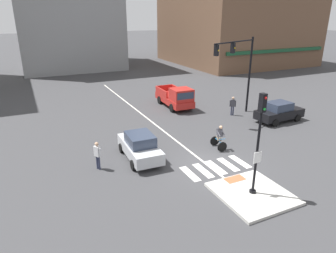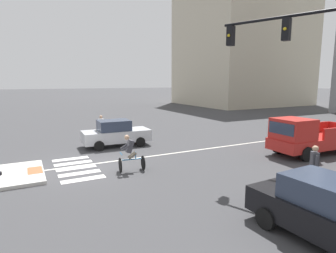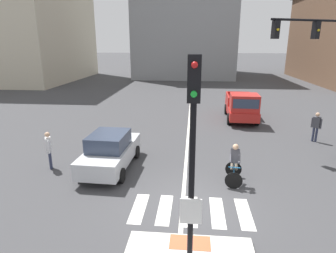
{
  "view_description": "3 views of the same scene",
  "coord_description": "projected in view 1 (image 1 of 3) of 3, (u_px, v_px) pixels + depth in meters",
  "views": [
    {
      "loc": [
        -9.26,
        -13.32,
        8.34
      ],
      "look_at": [
        -0.83,
        4.26,
        1.09
      ],
      "focal_mm": 32.33,
      "sensor_mm": 36.0,
      "label": 1
    },
    {
      "loc": [
        13.18,
        -2.44,
        4.02
      ],
      "look_at": [
        -0.11,
        4.46,
        1.59
      ],
      "focal_mm": 29.87,
      "sensor_mm": 36.0,
      "label": 2
    },
    {
      "loc": [
        0.0,
        -8.68,
        5.32
      ],
      "look_at": [
        -1.21,
        4.54,
        1.4
      ],
      "focal_mm": 30.43,
      "sensor_mm": 36.0,
      "label": 3
    }
  ],
  "objects": [
    {
      "name": "pedestrian_at_curb_left",
      "position": [
        97.0,
        153.0,
        17.03
      ],
      "size": [
        0.36,
        0.5,
        1.67
      ],
      "color": "#2D334C",
      "rests_on": "ground"
    },
    {
      "name": "car_black_cross_right",
      "position": [
        279.0,
        112.0,
        24.88
      ],
      "size": [
        4.17,
        1.98,
        1.64
      ],
      "color": "black",
      "rests_on": "ground"
    },
    {
      "name": "crosswalk_stripe_d",
      "position": [
        228.0,
        164.0,
        17.89
      ],
      "size": [
        0.44,
        1.8,
        0.01
      ],
      "primitive_type": "cube",
      "color": "silver",
      "rests_on": "ground"
    },
    {
      "name": "building_far_block",
      "position": [
        235.0,
        26.0,
        54.45
      ],
      "size": [
        21.8,
        22.22,
        12.77
      ],
      "color": "brown",
      "rests_on": "ground"
    },
    {
      "name": "cyclist",
      "position": [
        219.0,
        137.0,
        19.67
      ],
      "size": [
        0.79,
        1.16,
        1.68
      ],
      "color": "black",
      "rests_on": "ground"
    },
    {
      "name": "traffic_island",
      "position": [
        252.0,
        194.0,
        14.84
      ],
      "size": [
        3.35,
        3.52,
        0.15
      ],
      "primitive_type": "cube",
      "color": "beige",
      "rests_on": "ground"
    },
    {
      "name": "crosswalk_stripe_c",
      "position": [
        216.0,
        167.0,
        17.54
      ],
      "size": [
        0.44,
        1.8,
        0.01
      ],
      "primitive_type": "cube",
      "color": "silver",
      "rests_on": "ground"
    },
    {
      "name": "crosswalk_stripe_e",
      "position": [
        240.0,
        161.0,
        18.24
      ],
      "size": [
        0.44,
        1.8,
        0.01
      ],
      "primitive_type": "cube",
      "color": "silver",
      "rests_on": "ground"
    },
    {
      "name": "pedestrian_waiting_far_side",
      "position": [
        233.0,
        105.0,
        26.28
      ],
      "size": [
        0.45,
        0.4,
        1.67
      ],
      "color": "#2D334C",
      "rests_on": "ground"
    },
    {
      "name": "lane_centre_line",
      "position": [
        145.0,
        117.0,
        26.26
      ],
      "size": [
        0.14,
        28.0,
        0.01
      ],
      "primitive_type": "cube",
      "color": "silver",
      "rests_on": "ground"
    },
    {
      "name": "crosswalk_stripe_b",
      "position": [
        203.0,
        170.0,
        17.19
      ],
      "size": [
        0.44,
        1.8,
        0.01
      ],
      "primitive_type": "cube",
      "color": "silver",
      "rests_on": "ground"
    },
    {
      "name": "building_corner_left",
      "position": [
        65.0,
        9.0,
        49.03
      ],
      "size": [
        15.62,
        18.02,
        18.38
      ],
      "color": "gray",
      "rests_on": "ground"
    },
    {
      "name": "tactile_pad_front",
      "position": [
        235.0,
        179.0,
        16.01
      ],
      "size": [
        1.1,
        0.6,
        0.01
      ],
      "primitive_type": "cube",
      "color": "#DB5B38",
      "rests_on": "traffic_island"
    },
    {
      "name": "traffic_light_mast",
      "position": [
        240.0,
        63.0,
        24.86
      ],
      "size": [
        5.35,
        2.29,
        6.59
      ],
      "color": "black",
      "rests_on": "ground"
    },
    {
      "name": "pickup_truck_red_eastbound_far",
      "position": [
        176.0,
        98.0,
        28.44
      ],
      "size": [
        2.22,
        5.17,
        2.08
      ],
      "color": "red",
      "rests_on": "ground"
    },
    {
      "name": "ground_plane",
      "position": [
        212.0,
        164.0,
        17.92
      ],
      "size": [
        300.0,
        300.0,
        0.0
      ],
      "primitive_type": "plane",
      "color": "#3D3D3F"
    },
    {
      "name": "crosswalk_stripe_a",
      "position": [
        190.0,
        174.0,
        16.84
      ],
      "size": [
        0.44,
        1.8,
        0.01
      ],
      "primitive_type": "cube",
      "color": "silver",
      "rests_on": "ground"
    },
    {
      "name": "signal_pole",
      "position": [
        259.0,
        136.0,
        13.77
      ],
      "size": [
        0.44,
        0.38,
        4.98
      ],
      "color": "black",
      "rests_on": "traffic_island"
    },
    {
      "name": "car_silver_westbound_near",
      "position": [
        140.0,
        146.0,
        18.37
      ],
      "size": [
        1.97,
        4.16,
        1.64
      ],
      "color": "silver",
      "rests_on": "ground"
    }
  ]
}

